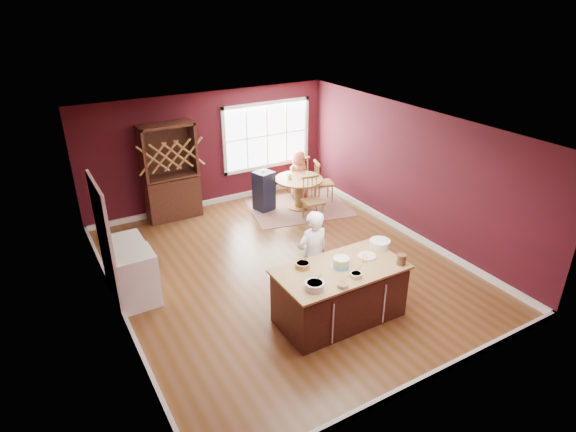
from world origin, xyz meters
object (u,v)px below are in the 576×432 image
object	(u,v)px
dining_table	(299,187)
dryer	(127,262)
seated_woman	(298,175)
high_chair	(264,190)
toddler	(263,177)
kitchen_island	(339,294)
chair_south	(313,200)
layer_cake	(341,262)
chair_east	(324,181)
hutch	(170,172)
chair_north	(298,175)
baker	(312,256)
washer	(136,278)

from	to	relation	value
dining_table	dryer	xyz separation A→B (m)	(-4.31, -1.30, -0.08)
seated_woman	high_chair	distance (m)	1.10
dining_table	toddler	bearing A→B (deg)	154.98
kitchen_island	chair_south	size ratio (longest dim) A/B	1.96
layer_cake	seated_woman	bearing A→B (deg)	66.37
chair_east	hutch	bearing A→B (deg)	90.71
chair_north	high_chair	xyz separation A→B (m)	(-1.18, -0.40, -0.02)
chair_north	baker	bearing A→B (deg)	53.22
hutch	washer	bearing A→B (deg)	-118.34
layer_cake	washer	world-z (taller)	layer_cake
dining_table	kitchen_island	bearing A→B (deg)	-112.83
chair_south	high_chair	size ratio (longest dim) A/B	1.04
chair_north	dryer	size ratio (longest dim) A/B	1.14
layer_cake	washer	size ratio (longest dim) A/B	0.37
baker	high_chair	distance (m)	3.73
dining_table	baker	world-z (taller)	baker
chair_east	chair_north	distance (m)	0.76
washer	dryer	distance (m)	0.64
washer	layer_cake	bearing A→B (deg)	-36.27
chair_north	seated_woman	bearing A→B (deg)	52.35
dining_table	chair_south	bearing A→B (deg)	-96.92
chair_east	high_chair	size ratio (longest dim) A/B	1.06
dining_table	chair_south	distance (m)	0.77
dining_table	high_chair	xyz separation A→B (m)	(-0.76, 0.33, -0.04)
chair_north	hutch	bearing A→B (deg)	-13.31
kitchen_island	hutch	world-z (taller)	hutch
chair_north	chair_east	bearing A→B (deg)	106.13
kitchen_island	washer	world-z (taller)	washer
dryer	kitchen_island	bearing A→B (deg)	-45.12
seated_woman	chair_east	bearing A→B (deg)	121.59
kitchen_island	chair_east	distance (m)	4.66
chair_south	washer	bearing A→B (deg)	-156.26
washer	chair_north	bearing A→B (deg)	29.40
chair_east	chair_north	xyz separation A→B (m)	(-0.32, 0.69, -0.01)
hutch	washer	world-z (taller)	hutch
baker	chair_north	size ratio (longest dim) A/B	1.57
chair_south	chair_north	size ratio (longest dim) A/B	1.00
dryer	dining_table	bearing A→B (deg)	16.78
kitchen_island	washer	bearing A→B (deg)	142.68
baker	layer_cake	size ratio (longest dim) A/B	4.60
chair_south	dryer	world-z (taller)	chair_south
dining_table	toddler	distance (m)	0.87
dining_table	toddler	xyz separation A→B (m)	(-0.75, 0.35, 0.28)
layer_cake	chair_south	size ratio (longest dim) A/B	0.34
baker	dryer	bearing A→B (deg)	-38.95
chair_north	kitchen_island	bearing A→B (deg)	57.56
hutch	washer	xyz separation A→B (m)	(-1.59, -2.94, -0.62)
washer	toddler	bearing A→B (deg)	32.74
toddler	washer	world-z (taller)	same
high_chair	hutch	size ratio (longest dim) A/B	0.45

